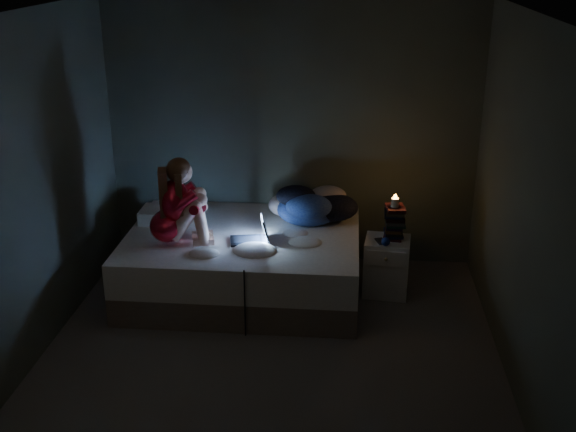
# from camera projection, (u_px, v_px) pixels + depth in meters

# --- Properties ---
(floor) EXTENTS (3.60, 3.80, 0.02)m
(floor) POSITION_uv_depth(u_px,v_px,m) (270.00, 358.00, 5.47)
(floor) COLOR #494745
(floor) RESTS_ON ground
(ceiling) EXTENTS (3.60, 3.80, 0.02)m
(ceiling) POSITION_uv_depth(u_px,v_px,m) (266.00, 13.00, 4.51)
(ceiling) COLOR silver
(ceiling) RESTS_ON ground
(wall_back) EXTENTS (3.60, 0.02, 2.60)m
(wall_back) POSITION_uv_depth(u_px,v_px,m) (291.00, 134.00, 6.76)
(wall_back) COLOR #495142
(wall_back) RESTS_ON ground
(wall_front) EXTENTS (3.60, 0.02, 2.60)m
(wall_front) POSITION_uv_depth(u_px,v_px,m) (220.00, 344.00, 3.22)
(wall_front) COLOR #495142
(wall_front) RESTS_ON ground
(wall_left) EXTENTS (0.02, 3.80, 2.60)m
(wall_left) POSITION_uv_depth(u_px,v_px,m) (26.00, 194.00, 5.14)
(wall_left) COLOR #495142
(wall_left) RESTS_ON ground
(wall_right) EXTENTS (0.02, 3.80, 2.60)m
(wall_right) POSITION_uv_depth(u_px,v_px,m) (526.00, 210.00, 4.84)
(wall_right) COLOR #495142
(wall_right) RESTS_ON ground
(bed) EXTENTS (2.09, 1.57, 0.58)m
(bed) POSITION_uv_depth(u_px,v_px,m) (244.00, 262.00, 6.41)
(bed) COLOR beige
(bed) RESTS_ON ground
(pillow) EXTENTS (0.44, 0.32, 0.13)m
(pillow) POSITION_uv_depth(u_px,v_px,m) (165.00, 215.00, 6.55)
(pillow) COLOR white
(pillow) RESTS_ON bed
(woman) EXTENTS (0.55, 0.43, 0.78)m
(woman) POSITION_uv_depth(u_px,v_px,m) (166.00, 202.00, 5.96)
(woman) COLOR #A5000F
(woman) RESTS_ON bed
(laptop) EXTENTS (0.37, 0.30, 0.24)m
(laptop) POSITION_uv_depth(u_px,v_px,m) (249.00, 229.00, 6.09)
(laptop) COLOR black
(laptop) RESTS_ON bed
(clothes_pile) EXTENTS (0.71, 0.61, 0.37)m
(clothes_pile) POSITION_uv_depth(u_px,v_px,m) (308.00, 203.00, 6.51)
(clothes_pile) COLOR navy
(clothes_pile) RESTS_ON bed
(nightstand) EXTENTS (0.43, 0.39, 0.53)m
(nightstand) POSITION_uv_depth(u_px,v_px,m) (386.00, 266.00, 6.38)
(nightstand) COLOR silver
(nightstand) RESTS_ON ground
(book_stack) EXTENTS (0.19, 0.25, 0.33)m
(book_stack) POSITION_uv_depth(u_px,v_px,m) (394.00, 221.00, 6.26)
(book_stack) COLOR black
(book_stack) RESTS_ON nightstand
(candle) EXTENTS (0.07, 0.07, 0.08)m
(candle) POSITION_uv_depth(u_px,v_px,m) (395.00, 199.00, 6.18)
(candle) COLOR beige
(candle) RESTS_ON book_stack
(phone) EXTENTS (0.12, 0.16, 0.01)m
(phone) POSITION_uv_depth(u_px,v_px,m) (381.00, 242.00, 6.23)
(phone) COLOR black
(phone) RESTS_ON nightstand
(blue_orb) EXTENTS (0.08, 0.08, 0.08)m
(blue_orb) POSITION_uv_depth(u_px,v_px,m) (387.00, 242.00, 6.14)
(blue_orb) COLOR navy
(blue_orb) RESTS_ON nightstand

